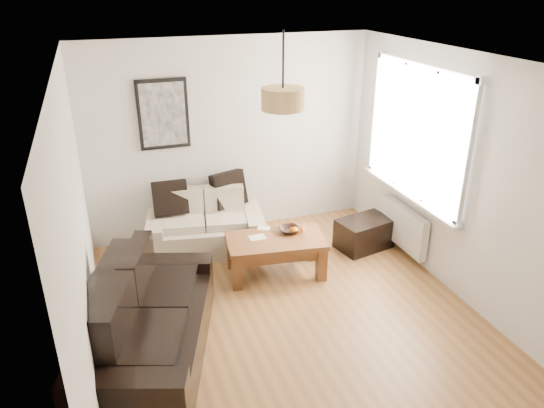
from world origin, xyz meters
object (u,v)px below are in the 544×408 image
object	(u,v)px
loveseat_cream	(205,222)
coffee_table	(276,256)
ottoman	(364,234)
sofa_leather	(149,319)

from	to	relation	value
loveseat_cream	coffee_table	bearing A→B (deg)	-43.97
ottoman	sofa_leather	bearing A→B (deg)	-156.94
loveseat_cream	sofa_leather	size ratio (longest dim) A/B	0.75
sofa_leather	coffee_table	distance (m)	1.88
loveseat_cream	sofa_leather	bearing A→B (deg)	-106.02
sofa_leather	ottoman	bearing A→B (deg)	-48.05
loveseat_cream	coffee_table	xyz separation A→B (m)	(0.64, -0.89, -0.13)
coffee_table	sofa_leather	bearing A→B (deg)	-147.57
loveseat_cream	coffee_table	world-z (taller)	loveseat_cream
sofa_leather	ottoman	size ratio (longest dim) A/B	2.86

